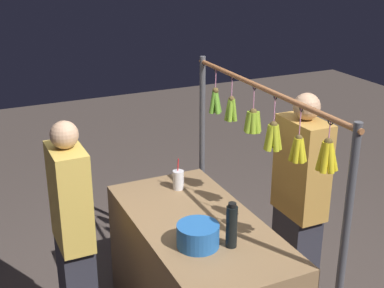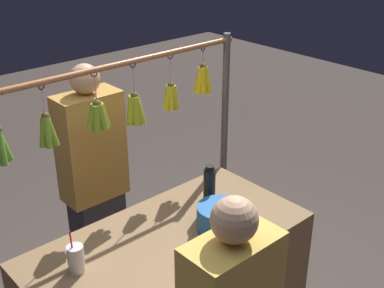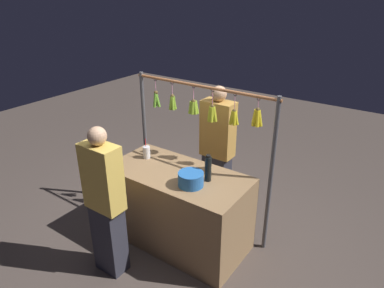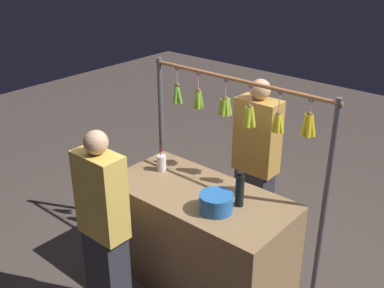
# 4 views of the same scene
# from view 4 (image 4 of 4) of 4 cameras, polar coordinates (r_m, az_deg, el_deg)

# --- Properties ---
(ground_plane) EXTENTS (12.00, 12.00, 0.00)m
(ground_plane) POSITION_cam_4_polar(r_m,az_deg,el_deg) (4.18, 0.92, -16.30)
(ground_plane) COLOR #4B3F39
(market_counter) EXTENTS (1.50, 0.75, 0.87)m
(market_counter) POSITION_cam_4_polar(r_m,az_deg,el_deg) (3.91, 0.97, -11.49)
(market_counter) COLOR olive
(market_counter) RESTS_ON ground
(display_rack) EXTENTS (1.74, 0.12, 1.73)m
(display_rack) POSITION_cam_4_polar(r_m,az_deg,el_deg) (3.81, 5.49, 1.06)
(display_rack) COLOR #4C4C51
(display_rack) RESTS_ON ground
(water_bottle) EXTENTS (0.07, 0.07, 0.28)m
(water_bottle) POSITION_cam_4_polar(r_m,az_deg,el_deg) (3.46, 5.88, -5.60)
(water_bottle) COLOR black
(water_bottle) RESTS_ON market_counter
(blue_bucket) EXTENTS (0.25, 0.25, 0.14)m
(blue_bucket) POSITION_cam_4_polar(r_m,az_deg,el_deg) (3.42, 2.97, -7.22)
(blue_bucket) COLOR #2663B1
(blue_bucket) RESTS_ON market_counter
(drink_cup) EXTENTS (0.08, 0.08, 0.23)m
(drink_cup) POSITION_cam_4_polar(r_m,az_deg,el_deg) (3.98, -3.75, -2.33)
(drink_cup) COLOR silver
(drink_cup) RESTS_ON market_counter
(vendor_person) EXTENTS (0.39, 0.21, 1.63)m
(vendor_person) POSITION_cam_4_polar(r_m,az_deg,el_deg) (4.23, 7.80, -2.82)
(vendor_person) COLOR #2D2D38
(vendor_person) RESTS_ON ground
(customer_person) EXTENTS (0.37, 0.20, 1.55)m
(customer_person) POSITION_cam_4_polar(r_m,az_deg,el_deg) (3.48, -10.74, -10.36)
(customer_person) COLOR #2D2D38
(customer_person) RESTS_ON ground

